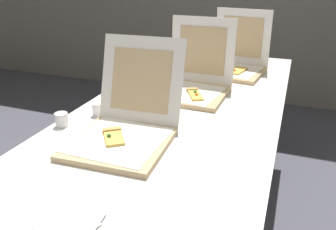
# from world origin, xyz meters

# --- Properties ---
(table) EXTENTS (0.91, 2.37, 0.74)m
(table) POSITION_xyz_m (0.00, 0.65, 0.70)
(table) COLOR silver
(table) RESTS_ON ground
(pizza_box_front) EXTENTS (0.37, 0.48, 0.36)m
(pizza_box_front) POSITION_xyz_m (-0.10, 0.32, 0.79)
(pizza_box_front) COLOR tan
(pizza_box_front) RESTS_ON table
(pizza_box_middle) EXTENTS (0.36, 0.38, 0.37)m
(pizza_box_middle) POSITION_xyz_m (-0.00, 0.91, 0.79)
(pizza_box_middle) COLOR tan
(pizza_box_middle) RESTS_ON table
(pizza_box_back) EXTENTS (0.39, 0.39, 0.37)m
(pizza_box_back) POSITION_xyz_m (0.13, 1.38, 0.79)
(pizza_box_back) COLOR tan
(pizza_box_back) RESTS_ON table
(cup_white_near_center) EXTENTS (0.05, 0.05, 0.06)m
(cup_white_near_center) POSITION_xyz_m (-0.32, 0.49, 0.77)
(cup_white_near_center) COLOR white
(cup_white_near_center) RESTS_ON table
(cup_white_far) EXTENTS (0.05, 0.05, 0.06)m
(cup_white_far) POSITION_xyz_m (-0.25, 1.05, 0.77)
(cup_white_far) COLOR white
(cup_white_far) RESTS_ON table
(cup_white_mid) EXTENTS (0.05, 0.05, 0.06)m
(cup_white_mid) POSITION_xyz_m (-0.26, 0.67, 0.77)
(cup_white_mid) COLOR white
(cup_white_mid) RESTS_ON table
(cup_white_near_left) EXTENTS (0.05, 0.05, 0.06)m
(cup_white_near_left) POSITION_xyz_m (-0.40, 0.34, 0.77)
(cup_white_near_left) COLOR white
(cup_white_near_left) RESTS_ON table
(napkin_pile) EXTENTS (0.18, 0.18, 0.01)m
(napkin_pile) POSITION_xyz_m (-0.02, -0.17, 0.74)
(napkin_pile) COLOR white
(napkin_pile) RESTS_ON table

